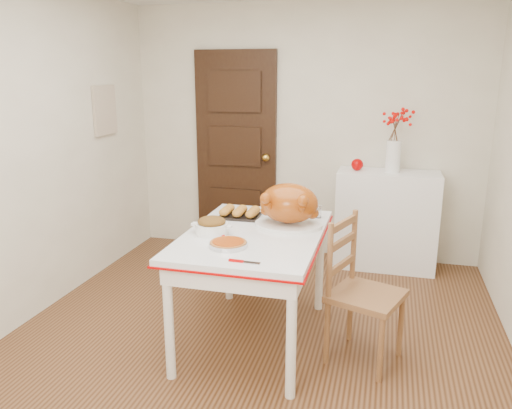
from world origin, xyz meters
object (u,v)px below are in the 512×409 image
(sideboard, at_px, (386,220))
(kitchen_table, at_px, (254,287))
(turkey_platter, at_px, (289,206))
(pumpkin_pie, at_px, (228,243))
(chair_oak, at_px, (367,292))

(sideboard, height_order, kitchen_table, sideboard)
(sideboard, distance_m, turkey_platter, 1.68)
(turkey_platter, distance_m, pumpkin_pie, 0.60)
(kitchen_table, relative_size, turkey_platter, 2.80)
(chair_oak, relative_size, pumpkin_pie, 4.07)
(sideboard, distance_m, chair_oak, 1.73)
(sideboard, xyz_separation_m, turkey_platter, (-0.66, -1.47, 0.48))
(chair_oak, distance_m, pumpkin_pie, 0.95)
(turkey_platter, relative_size, pumpkin_pie, 2.03)
(turkey_platter, bearing_deg, sideboard, 73.74)
(sideboard, height_order, pumpkin_pie, sideboard)
(kitchen_table, distance_m, chair_oak, 0.77)
(chair_oak, bearing_deg, sideboard, 16.38)
(kitchen_table, xyz_separation_m, pumpkin_pie, (-0.08, -0.32, 0.42))
(kitchen_table, relative_size, pumpkin_pie, 5.68)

